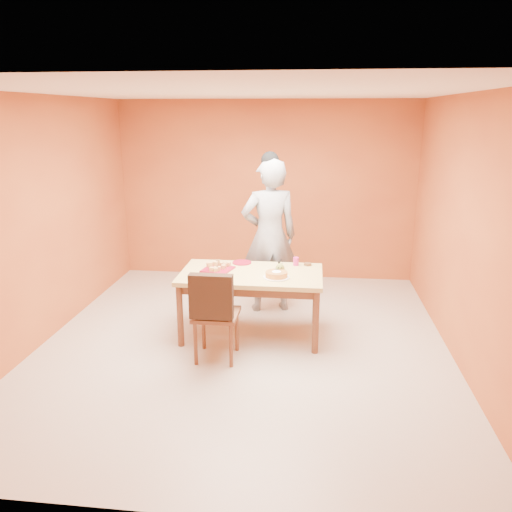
# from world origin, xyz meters

# --- Properties ---
(floor) EXTENTS (5.00, 5.00, 0.00)m
(floor) POSITION_xyz_m (0.00, 0.00, 0.00)
(floor) COLOR beige
(floor) RESTS_ON ground
(ceiling) EXTENTS (5.00, 5.00, 0.00)m
(ceiling) POSITION_xyz_m (0.00, 0.00, 2.70)
(ceiling) COLOR white
(ceiling) RESTS_ON wall_back
(wall_back) EXTENTS (4.50, 0.00, 4.50)m
(wall_back) POSITION_xyz_m (0.00, 2.50, 1.35)
(wall_back) COLOR #BE602C
(wall_back) RESTS_ON floor
(wall_left) EXTENTS (0.00, 5.00, 5.00)m
(wall_left) POSITION_xyz_m (-2.25, 0.00, 1.35)
(wall_left) COLOR #BE602C
(wall_left) RESTS_ON floor
(wall_right) EXTENTS (0.00, 5.00, 5.00)m
(wall_right) POSITION_xyz_m (2.25, 0.00, 1.35)
(wall_right) COLOR #BE602C
(wall_right) RESTS_ON floor
(dining_table) EXTENTS (1.60, 0.90, 0.76)m
(dining_table) POSITION_xyz_m (0.05, 0.27, 0.67)
(dining_table) COLOR tan
(dining_table) RESTS_ON floor
(dining_chair) EXTENTS (0.46, 0.53, 1.00)m
(dining_chair) POSITION_xyz_m (-0.24, -0.36, 0.52)
(dining_chair) COLOR brown
(dining_chair) RESTS_ON floor
(pastry_pile) EXTENTS (0.28, 0.28, 0.09)m
(pastry_pile) POSITION_xyz_m (-0.34, 0.32, 0.82)
(pastry_pile) COLOR tan
(pastry_pile) RESTS_ON pastry_platter
(person) EXTENTS (0.82, 0.66, 1.97)m
(person) POSITION_xyz_m (0.18, 1.09, 0.99)
(person) COLOR #939396
(person) RESTS_ON floor
(pastry_platter) EXTENTS (0.38, 0.38, 0.02)m
(pastry_platter) POSITION_xyz_m (-0.34, 0.32, 0.77)
(pastry_platter) COLOR maroon
(pastry_platter) RESTS_ON dining_table
(red_dinner_plate) EXTENTS (0.23, 0.23, 0.01)m
(red_dinner_plate) POSITION_xyz_m (-0.11, 0.62, 0.77)
(red_dinner_plate) COLOR maroon
(red_dinner_plate) RESTS_ON dining_table
(white_cake_plate) EXTENTS (0.29, 0.29, 0.01)m
(white_cake_plate) POSITION_xyz_m (0.35, 0.12, 0.77)
(white_cake_plate) COLOR white
(white_cake_plate) RESTS_ON dining_table
(sponge_cake) EXTENTS (0.30, 0.30, 0.06)m
(sponge_cake) POSITION_xyz_m (0.35, 0.12, 0.80)
(sponge_cake) COLOR #EC933D
(sponge_cake) RESTS_ON white_cake_plate
(cake_server) EXTENTS (0.08, 0.25, 0.01)m
(cake_server) POSITION_xyz_m (0.36, 0.30, 0.83)
(cake_server) COLOR silver
(cake_server) RESTS_ON sponge_cake
(egg_ornament) EXTENTS (0.11, 0.09, 0.13)m
(egg_ornament) POSITION_xyz_m (0.38, 0.24, 0.82)
(egg_ornament) COLOR olive
(egg_ornament) RESTS_ON dining_table
(magenta_glass) EXTENTS (0.07, 0.07, 0.10)m
(magenta_glass) POSITION_xyz_m (0.54, 0.61, 0.81)
(magenta_glass) COLOR #C41D78
(magenta_glass) RESTS_ON dining_table
(checker_tin) EXTENTS (0.12, 0.12, 0.03)m
(checker_tin) POSITION_xyz_m (0.68, 0.62, 0.77)
(checker_tin) COLOR #361E0E
(checker_tin) RESTS_ON dining_table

